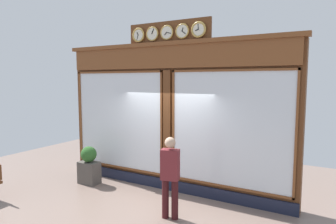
# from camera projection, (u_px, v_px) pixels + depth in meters

# --- Properties ---
(shop_facade) EXTENTS (6.39, 0.42, 4.26)m
(shop_facade) POSITION_uv_depth(u_px,v_px,m) (170.00, 116.00, 7.59)
(shop_facade) COLOR #5B3319
(shop_facade) RESTS_ON ground_plane
(pedestrian) EXTENTS (0.40, 0.30, 1.69)m
(pedestrian) POSITION_uv_depth(u_px,v_px,m) (170.00, 174.00, 5.98)
(pedestrian) COLOR #3A1316
(pedestrian) RESTS_ON ground_plane
(planter_box) EXTENTS (0.56, 0.36, 0.60)m
(planter_box) POSITION_uv_depth(u_px,v_px,m) (89.00, 173.00, 8.10)
(planter_box) COLOR #4C4742
(planter_box) RESTS_ON ground_plane
(planter_shrub) EXTENTS (0.43, 0.43, 0.43)m
(planter_shrub) POSITION_uv_depth(u_px,v_px,m) (89.00, 154.00, 8.05)
(planter_shrub) COLOR #285623
(planter_shrub) RESTS_ON planter_box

